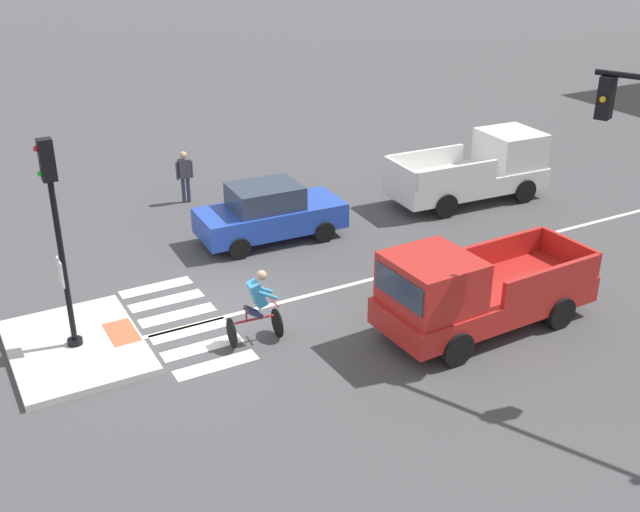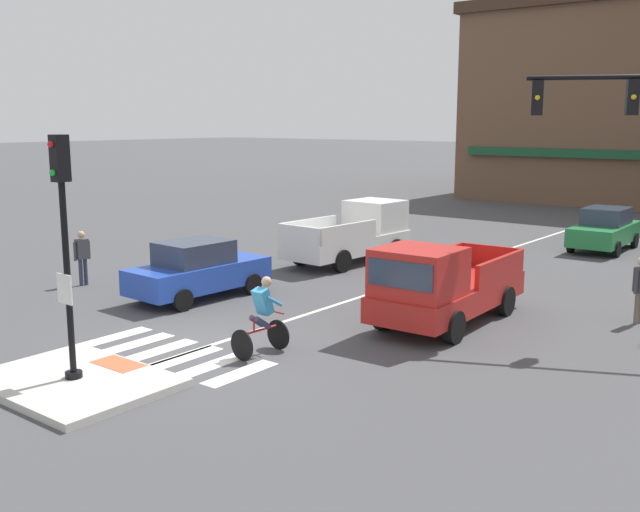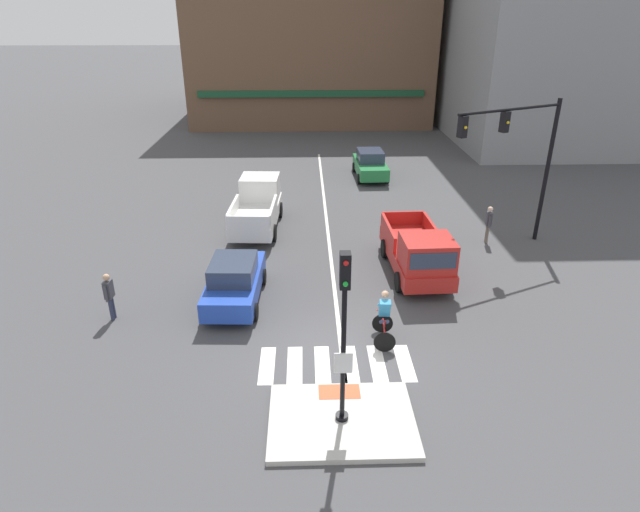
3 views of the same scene
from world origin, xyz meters
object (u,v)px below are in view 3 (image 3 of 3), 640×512
object	(u,v)px
pickup_truck_red_eastbound_mid	(418,254)
pedestrian_at_curb_left	(109,293)
car_blue_westbound_near	(235,281)
pickup_truck_white_westbound_far	(258,206)
car_green_eastbound_distant	(370,164)
pedestrian_waiting_far_side	(489,222)
signal_pole	(344,325)
traffic_light_mast	(522,148)
cyclist	(384,316)

from	to	relation	value
pickup_truck_red_eastbound_mid	pedestrian_at_curb_left	size ratio (longest dim) A/B	3.09
car_blue_westbound_near	pedestrian_at_curb_left	world-z (taller)	pedestrian_at_curb_left
pickup_truck_white_westbound_far	car_green_eastbound_distant	bearing A→B (deg)	51.21
pedestrian_at_curb_left	pedestrian_waiting_far_side	distance (m)	15.62
signal_pole	car_blue_westbound_near	world-z (taller)	signal_pole
car_green_eastbound_distant	pickup_truck_white_westbound_far	bearing A→B (deg)	-128.79
car_blue_westbound_near	signal_pole	bearing A→B (deg)	-61.76
traffic_light_mast	pickup_truck_white_westbound_far	size ratio (longest dim) A/B	1.18
pedestrian_waiting_far_side	car_green_eastbound_distant	bearing A→B (deg)	111.46
signal_pole	pickup_truck_red_eastbound_mid	bearing A→B (deg)	66.51
car_blue_westbound_near	pickup_truck_white_westbound_far	world-z (taller)	pickup_truck_white_westbound_far
car_blue_westbound_near	cyclist	distance (m)	5.51
signal_pole	pedestrian_at_curb_left	xyz separation A→B (m)	(-7.28, 5.14, -1.90)
car_green_eastbound_distant	cyclist	world-z (taller)	cyclist
traffic_light_mast	pickup_truck_white_westbound_far	distance (m)	11.83
signal_pole	car_blue_westbound_near	size ratio (longest dim) A/B	1.09
cyclist	pickup_truck_red_eastbound_mid	bearing A→B (deg)	66.13
traffic_light_mast	signal_pole	bearing A→B (deg)	-126.54
car_green_eastbound_distant	pedestrian_waiting_far_side	xyz separation A→B (m)	(3.99, -10.14, 0.17)
cyclist	pedestrian_waiting_far_side	size ratio (longest dim) A/B	1.01
pickup_truck_red_eastbound_mid	pedestrian_waiting_far_side	xyz separation A→B (m)	(3.73, 3.22, 0.00)
car_green_eastbound_distant	pedestrian_at_curb_left	world-z (taller)	pedestrian_at_curb_left
traffic_light_mast	car_blue_westbound_near	size ratio (longest dim) A/B	1.48
pickup_truck_red_eastbound_mid	traffic_light_mast	bearing A→B (deg)	32.06
signal_pole	car_green_eastbound_distant	bearing A→B (deg)	81.51
car_green_eastbound_distant	pedestrian_waiting_far_side	size ratio (longest dim) A/B	2.48
car_green_eastbound_distant	pedestrian_at_curb_left	size ratio (longest dim) A/B	2.48
traffic_light_mast	pedestrian_at_curb_left	bearing A→B (deg)	-159.90
pickup_truck_white_westbound_far	pedestrian_waiting_far_side	world-z (taller)	pickup_truck_white_westbound_far
car_green_eastbound_distant	pickup_truck_red_eastbound_mid	bearing A→B (deg)	-88.90
traffic_light_mast	pickup_truck_white_westbound_far	xyz separation A→B (m)	(-11.01, 2.77, -3.33)
pickup_truck_white_westbound_far	pedestrian_waiting_far_side	distance (m)	10.50
car_green_eastbound_distant	pickup_truck_white_westbound_far	world-z (taller)	pickup_truck_white_westbound_far
car_green_eastbound_distant	car_blue_westbound_near	xyz separation A→B (m)	(-6.50, -15.04, 0.00)
pickup_truck_red_eastbound_mid	cyclist	size ratio (longest dim) A/B	3.07
signal_pole	pickup_truck_white_westbound_far	size ratio (longest dim) A/B	0.87
cyclist	traffic_light_mast	bearing A→B (deg)	47.98
pickup_truck_red_eastbound_mid	pedestrian_waiting_far_side	size ratio (longest dim) A/B	3.09
pedestrian_waiting_far_side	cyclist	bearing A→B (deg)	-126.84
cyclist	pedestrian_at_curb_left	world-z (taller)	cyclist
signal_pole	pedestrian_waiting_far_side	world-z (taller)	signal_pole
pickup_truck_white_westbound_far	pedestrian_waiting_far_side	bearing A→B (deg)	-13.06
signal_pole	car_blue_westbound_near	distance (m)	7.34
signal_pole	pickup_truck_white_westbound_far	world-z (taller)	signal_pole
pickup_truck_white_westbound_far	pedestrian_waiting_far_side	size ratio (longest dim) A/B	3.11
car_green_eastbound_distant	pedestrian_waiting_far_side	distance (m)	10.90
pickup_truck_white_westbound_far	pickup_truck_red_eastbound_mid	size ratio (longest dim) A/B	1.01
traffic_light_mast	car_green_eastbound_distant	bearing A→B (deg)	114.32
car_green_eastbound_distant	cyclist	distance (m)	17.72
pickup_truck_red_eastbound_mid	cyclist	xyz separation A→B (m)	(-1.90, -4.28, -0.11)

